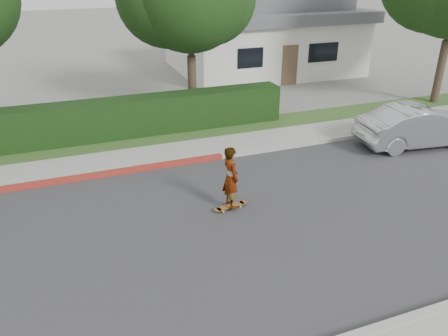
{
  "coord_description": "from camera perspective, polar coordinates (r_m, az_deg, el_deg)",
  "views": [
    {
      "loc": [
        -3.67,
        -8.56,
        6.03
      ],
      "look_at": [
        0.07,
        1.38,
        1.0
      ],
      "focal_mm": 35.0,
      "sensor_mm": 36.0,
      "label": 1
    }
  ],
  "objects": [
    {
      "name": "ground",
      "position": [
        11.09,
        2.17,
        -7.61
      ],
      "size": [
        120.0,
        120.0,
        0.0
      ],
      "primitive_type": "plane",
      "color": "slate",
      "rests_on": "ground"
    },
    {
      "name": "hedge",
      "position": [
        16.63,
        -17.32,
        5.66
      ],
      "size": [
        15.0,
        1.0,
        1.5
      ],
      "primitive_type": "cube",
      "color": "black",
      "rests_on": "ground"
    },
    {
      "name": "house",
      "position": [
        27.47,
        4.95,
        17.02
      ],
      "size": [
        10.6,
        8.6,
        4.3
      ],
      "color": "beige",
      "rests_on": "ground"
    },
    {
      "name": "road",
      "position": [
        11.09,
        2.18,
        -7.58
      ],
      "size": [
        60.0,
        8.0,
        0.01
      ],
      "primitive_type": "cube",
      "color": "#2D2D30",
      "rests_on": "ground"
    },
    {
      "name": "planting_strip",
      "position": [
        16.7,
        -6.58,
        4.19
      ],
      "size": [
        60.0,
        1.6,
        0.1
      ],
      "primitive_type": "cube",
      "color": "#2D4C1E",
      "rests_on": "ground"
    },
    {
      "name": "skateboarder",
      "position": [
        11.35,
        0.89,
        -1.23
      ],
      "size": [
        0.46,
        0.65,
        1.7
      ],
      "primitive_type": "imported",
      "rotation": [
        0.0,
        0.0,
        1.66
      ],
      "color": "white",
      "rests_on": "skateboard"
    },
    {
      "name": "skateboard",
      "position": [
        11.76,
        0.86,
        -5.0
      ],
      "size": [
        1.01,
        0.36,
        0.09
      ],
      "rotation": [
        0.0,
        0.0,
        0.17
      ],
      "color": "gold",
      "rests_on": "ground"
    },
    {
      "name": "curb_far",
      "position": [
        14.46,
        -4.07,
        0.96
      ],
      "size": [
        60.0,
        0.2,
        0.15
      ],
      "primitive_type": "cube",
      "color": "#9E9E99",
      "rests_on": "ground"
    },
    {
      "name": "sidewalk_far",
      "position": [
        15.26,
        -5.06,
        2.21
      ],
      "size": [
        60.0,
        1.6,
        0.12
      ],
      "primitive_type": "cube",
      "color": "gray",
      "rests_on": "ground"
    },
    {
      "name": "car_silver",
      "position": [
        17.1,
        24.2,
        5.04
      ],
      "size": [
        4.63,
        2.09,
        1.47
      ],
      "primitive_type": "imported",
      "rotation": [
        0.0,
        0.0,
        1.45
      ],
      "color": "#B4B6BC",
      "rests_on": "ground"
    },
    {
      "name": "curb_red_section",
      "position": [
        14.05,
        -23.98,
        -2.08
      ],
      "size": [
        12.0,
        0.21,
        0.15
      ],
      "primitive_type": "cube",
      "color": "maroon",
      "rests_on": "ground"
    }
  ]
}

